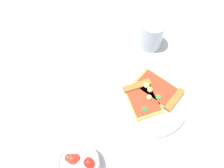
{
  "coord_description": "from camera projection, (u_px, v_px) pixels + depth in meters",
  "views": [
    {
      "loc": [
        -0.25,
        0.15,
        0.65
      ],
      "look_at": [
        0.08,
        0.04,
        0.03
      ],
      "focal_mm": 37.9,
      "sensor_mm": 36.0,
      "label": 1
    }
  ],
  "objects": [
    {
      "name": "ground_plane",
      "position": [
        133.0,
        108.0,
        0.71
      ],
      "size": [
        2.4,
        2.4,
        0.0
      ],
      "primitive_type": "plane",
      "color": "#B2B7BC",
      "rests_on": "ground"
    },
    {
      "name": "plate",
      "position": [
        149.0,
        100.0,
        0.72
      ],
      "size": [
        0.24,
        0.24,
        0.01
      ],
      "primitive_type": "cylinder",
      "color": "white",
      "rests_on": "ground_plane"
    },
    {
      "name": "pizza_slice_near",
      "position": [
        159.0,
        90.0,
        0.72
      ],
      "size": [
        0.17,
        0.15,
        0.02
      ],
      "color": "#E5B256",
      "rests_on": "plate"
    },
    {
      "name": "pizza_slice_far",
      "position": [
        142.0,
        97.0,
        0.71
      ],
      "size": [
        0.12,
        0.09,
        0.02
      ],
      "color": "gold",
      "rests_on": "plate"
    },
    {
      "name": "salad_bowl",
      "position": [
        79.0,
        164.0,
        0.6
      ],
      "size": [
        0.11,
        0.11,
        0.08
      ],
      "color": "white",
      "rests_on": "ground_plane"
    },
    {
      "name": "soda_glass",
      "position": [
        152.0,
        35.0,
        0.79
      ],
      "size": [
        0.08,
        0.08,
        0.1
      ],
      "color": "silver",
      "rests_on": "ground_plane"
    },
    {
      "name": "paper_napkin",
      "position": [
        64.0,
        62.0,
        0.79
      ],
      "size": [
        0.13,
        0.15,
        0.0
      ],
      "primitive_type": "cube",
      "rotation": [
        0.0,
        0.0,
        0.09
      ],
      "color": "white",
      "rests_on": "ground_plane"
    }
  ]
}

